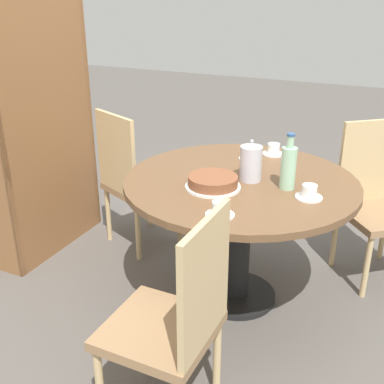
# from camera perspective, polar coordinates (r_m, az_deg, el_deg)

# --- Properties ---
(ground_plane) EXTENTS (14.00, 14.00, 0.00)m
(ground_plane) POSITION_cam_1_polar(r_m,az_deg,el_deg) (2.92, 5.21, -12.22)
(ground_plane) COLOR #56514C
(dining_table) EXTENTS (1.24, 1.24, 0.75)m
(dining_table) POSITION_cam_1_polar(r_m,az_deg,el_deg) (2.62, 5.69, -1.33)
(dining_table) COLOR black
(dining_table) RESTS_ON ground_plane
(chair_a) EXTENTS (0.59, 0.59, 0.96)m
(chair_a) POSITION_cam_1_polar(r_m,az_deg,el_deg) (3.12, 21.00, -0.87)
(chair_a) COLOR tan
(chair_a) RESTS_ON ground_plane
(chair_b) EXTENTS (0.55, 0.55, 0.96)m
(chair_b) POSITION_cam_1_polar(r_m,az_deg,el_deg) (3.25, -6.91, 1.54)
(chair_b) COLOR tan
(chair_b) RESTS_ON ground_plane
(chair_c) EXTENTS (0.42, 0.42, 0.96)m
(chair_c) POSITION_cam_1_polar(r_m,az_deg,el_deg) (1.93, -2.07, -14.95)
(chair_c) COLOR tan
(chair_c) RESTS_ON ground_plane
(bookshelf) EXTENTS (0.85, 0.28, 1.84)m
(bookshelf) POSITION_cam_1_polar(r_m,az_deg,el_deg) (3.27, -17.90, 8.31)
(bookshelf) COLOR brown
(bookshelf) RESTS_ON ground_plane
(coffee_pot) EXTENTS (0.12, 0.12, 0.22)m
(coffee_pot) POSITION_cam_1_polar(r_m,az_deg,el_deg) (2.52, 6.99, 3.56)
(coffee_pot) COLOR silver
(coffee_pot) RESTS_ON dining_table
(water_bottle) EXTENTS (0.08, 0.08, 0.29)m
(water_bottle) POSITION_cam_1_polar(r_m,az_deg,el_deg) (2.44, 11.35, 2.99)
(water_bottle) COLOR #99C6A3
(water_bottle) RESTS_ON dining_table
(cake_main) EXTENTS (0.28, 0.28, 0.06)m
(cake_main) POSITION_cam_1_polar(r_m,az_deg,el_deg) (2.43, 2.50, 1.16)
(cake_main) COLOR white
(cake_main) RESTS_ON dining_table
(cup_a) EXTENTS (0.13, 0.13, 0.07)m
(cup_a) POSITION_cam_1_polar(r_m,az_deg,el_deg) (2.96, 9.65, 4.92)
(cup_a) COLOR silver
(cup_a) RESTS_ON dining_table
(cup_b) EXTENTS (0.13, 0.13, 0.07)m
(cup_b) POSITION_cam_1_polar(r_m,az_deg,el_deg) (2.14, 3.34, -2.15)
(cup_b) COLOR silver
(cup_b) RESTS_ON dining_table
(cup_c) EXTENTS (0.13, 0.13, 0.07)m
(cup_c) POSITION_cam_1_polar(r_m,az_deg,el_deg) (2.85, 6.92, 4.37)
(cup_c) COLOR silver
(cup_c) RESTS_ON dining_table
(cup_d) EXTENTS (0.13, 0.13, 0.07)m
(cup_d) POSITION_cam_1_polar(r_m,az_deg,el_deg) (2.38, 13.71, -0.10)
(cup_d) COLOR silver
(cup_d) RESTS_ON dining_table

